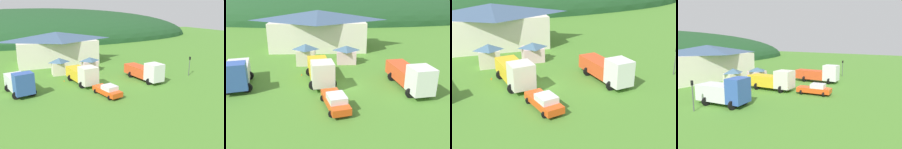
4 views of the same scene
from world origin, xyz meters
TOP-DOWN VIEW (x-y plane):
  - ground_plane at (0.00, 0.00)m, footprint 200.00×200.00m
  - depot_building at (-3.95, 19.10)m, footprint 18.52×10.21m
  - play_shed_cream at (-5.45, 8.63)m, footprint 2.99×2.37m
  - play_shed_pink at (0.71, 9.31)m, footprint 3.13×2.80m
  - box_truck_blue at (-12.81, 0.23)m, footprint 4.30×7.06m
  - heavy_rig_striped at (-3.02, 1.30)m, footprint 4.03×8.03m
  - heavy_rig_white at (7.47, -1.08)m, footprint 3.89×8.58m
  - service_pickup_orange at (-1.34, -5.50)m, footprint 3.06×5.33m
  - traffic_light_west at (-16.50, 1.03)m, footprint 0.20×0.32m
  - traffic_light_east at (16.58, -1.49)m, footprint 0.20×0.32m
  - traffic_cone_near_pickup at (-5.65, 3.82)m, footprint 0.36×0.36m

SIDE VIEW (x-z plane):
  - ground_plane at x=0.00m, z-range 0.00..0.00m
  - traffic_cone_near_pickup at x=-5.65m, z-range -0.27..0.27m
  - service_pickup_orange at x=-1.34m, z-range 0.00..1.66m
  - play_shed_pink at x=0.71m, z-range 0.04..2.76m
  - play_shed_cream at x=-5.45m, z-range 0.05..3.25m
  - heavy_rig_striped at x=-3.02m, z-range 0.01..3.30m
  - heavy_rig_white at x=7.47m, z-range -0.05..3.37m
  - box_truck_blue at x=-12.81m, z-range -0.04..3.52m
  - traffic_light_west at x=-16.50m, z-range 0.44..4.00m
  - traffic_light_east at x=16.58m, z-range 0.44..4.01m
  - depot_building at x=-3.95m, z-range 0.11..7.20m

